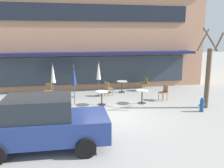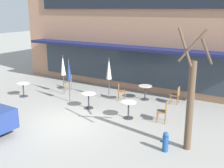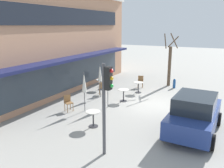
% 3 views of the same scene
% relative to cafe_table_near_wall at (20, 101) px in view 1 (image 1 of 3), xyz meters
% --- Properties ---
extents(ground_plane, '(80.00, 80.00, 0.00)m').
position_rel_cafe_table_near_wall_xyz_m(ground_plane, '(4.31, -1.70, -0.52)').
color(ground_plane, '#9E9B93').
extents(building_facade, '(16.26, 9.10, 7.21)m').
position_rel_cafe_table_near_wall_xyz_m(building_facade, '(4.31, 8.27, 3.09)').
color(building_facade, tan).
rests_on(building_facade, ground).
extents(cafe_table_near_wall, '(0.70, 0.70, 0.76)m').
position_rel_cafe_table_near_wall_xyz_m(cafe_table_near_wall, '(0.00, 0.00, 0.00)').
color(cafe_table_near_wall, '#333338').
rests_on(cafe_table_near_wall, ground).
extents(cafe_table_streetside, '(0.70, 0.70, 0.76)m').
position_rel_cafe_table_near_wall_xyz_m(cafe_table_streetside, '(4.14, 0.31, 0.00)').
color(cafe_table_streetside, '#333338').
rests_on(cafe_table_streetside, ground).
extents(cafe_table_by_tree, '(0.70, 0.70, 0.76)m').
position_rel_cafe_table_near_wall_xyz_m(cafe_table_by_tree, '(6.38, 0.17, 0.00)').
color(cafe_table_by_tree, '#333338').
rests_on(cafe_table_by_tree, ground).
extents(cafe_table_mid_patio, '(0.70, 0.70, 0.76)m').
position_rel_cafe_table_near_wall_xyz_m(cafe_table_mid_patio, '(5.89, 2.94, 0.00)').
color(cafe_table_mid_patio, '#333338').
rests_on(cafe_table_mid_patio, ground).
extents(patio_umbrella_green_folded, '(0.28, 0.28, 2.20)m').
position_rel_cafe_table_near_wall_xyz_m(patio_umbrella_green_folded, '(1.57, 1.51, 1.11)').
color(patio_umbrella_green_folded, '#4C4C51').
rests_on(patio_umbrella_green_folded, ground).
extents(patio_umbrella_cream_folded, '(0.28, 0.28, 2.20)m').
position_rel_cafe_table_near_wall_xyz_m(patio_umbrella_cream_folded, '(4.22, 2.04, 1.11)').
color(patio_umbrella_cream_folded, '#4C4C51').
rests_on(patio_umbrella_cream_folded, ground).
extents(patio_umbrella_corner_open, '(0.28, 0.28, 2.20)m').
position_rel_cafe_table_near_wall_xyz_m(patio_umbrella_corner_open, '(2.70, 0.66, 1.11)').
color(patio_umbrella_corner_open, '#4C4C51').
rests_on(patio_umbrella_corner_open, ground).
extents(cafe_chair_0, '(0.54, 0.54, 0.89)m').
position_rel_cafe_table_near_wall_xyz_m(cafe_chair_0, '(1.20, 2.37, 0.01)').
color(cafe_chair_0, olive).
rests_on(cafe_chair_0, ground).
extents(cafe_chair_1, '(0.44, 0.44, 0.89)m').
position_rel_cafe_table_near_wall_xyz_m(cafe_chair_1, '(7.52, 3.10, 0.01)').
color(cafe_chair_1, olive).
rests_on(cafe_chair_1, ground).
extents(cafe_chair_2, '(0.55, 0.55, 0.89)m').
position_rel_cafe_table_near_wall_xyz_m(cafe_chair_2, '(4.81, 2.23, 0.01)').
color(cafe_chair_2, olive).
rests_on(cafe_chair_2, ground).
extents(cafe_chair_3, '(0.49, 0.49, 0.89)m').
position_rel_cafe_table_near_wall_xyz_m(cafe_chair_3, '(7.83, 0.55, 0.01)').
color(cafe_chair_3, olive).
rests_on(cafe_chair_3, ground).
extents(parked_sedan, '(4.25, 2.11, 1.76)m').
position_rel_cafe_table_near_wall_xyz_m(parked_sedan, '(1.49, -4.29, 0.36)').
color(parked_sedan, navy).
rests_on(parked_sedan, ground).
extents(street_tree, '(1.13, 1.16, 4.09)m').
position_rel_cafe_table_near_wall_xyz_m(street_tree, '(9.39, -1.22, 1.25)').
color(street_tree, brown).
rests_on(street_tree, ground).
extents(fire_hydrant, '(0.36, 0.20, 0.71)m').
position_rel_cafe_table_near_wall_xyz_m(fire_hydrant, '(8.82, -1.80, -0.16)').
color(fire_hydrant, '#1E4C8C').
rests_on(fire_hydrant, ground).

